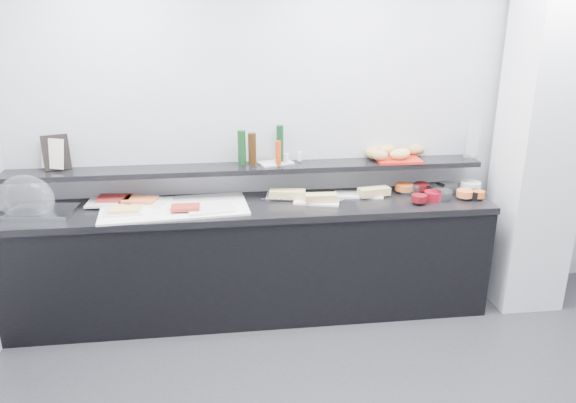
{
  "coord_description": "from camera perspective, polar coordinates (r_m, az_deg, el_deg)",
  "views": [
    {
      "loc": [
        -0.91,
        -2.23,
        2.31
      ],
      "look_at": [
        -0.45,
        1.45,
        1.0
      ],
      "focal_mm": 35.0,
      "sensor_mm": 36.0,
      "label": 1
    }
  ],
  "objects": [
    {
      "name": "back_wall",
      "position": [
        4.43,
        4.92,
        6.87
      ],
      "size": [
        5.0,
        0.02,
        2.7
      ],
      "primitive_type": "cube",
      "color": "#AEB1B5",
      "rests_on": "ground"
    },
    {
      "name": "column",
      "position": [
        4.67,
        24.28,
        5.87
      ],
      "size": [
        0.5,
        0.5,
        2.7
      ],
      "primitive_type": "cube",
      "color": "white",
      "rests_on": "ground"
    },
    {
      "name": "buffet_cabinet",
      "position": [
        4.36,
        -3.69,
        -6.19
      ],
      "size": [
        3.6,
        0.6,
        0.85
      ],
      "primitive_type": "cube",
      "color": "black",
      "rests_on": "ground"
    },
    {
      "name": "counter_top",
      "position": [
        4.19,
        -3.83,
        -0.63
      ],
      "size": [
        3.62,
        0.62,
        0.05
      ],
      "primitive_type": "cube",
      "color": "black",
      "rests_on": "buffet_cabinet"
    },
    {
      "name": "wall_shelf",
      "position": [
        4.27,
        -4.05,
        3.38
      ],
      "size": [
        3.6,
        0.25,
        0.04
      ],
      "primitive_type": "cube",
      "color": "black",
      "rests_on": "back_wall"
    },
    {
      "name": "cloche_base",
      "position": [
        4.32,
        -23.7,
        -1.01
      ],
      "size": [
        0.48,
        0.35,
        0.04
      ],
      "primitive_type": "cube",
      "rotation": [
        0.0,
        0.0,
        -0.13
      ],
      "color": "#B6BABE",
      "rests_on": "counter_top"
    },
    {
      "name": "cloche_dome",
      "position": [
        4.32,
        -25.05,
        0.26
      ],
      "size": [
        0.46,
        0.36,
        0.34
      ],
      "primitive_type": "ellipsoid",
      "rotation": [
        0.0,
        0.0,
        -0.26
      ],
      "color": "white",
      "rests_on": "cloche_base"
    },
    {
      "name": "linen_runner",
      "position": [
        4.16,
        -11.45,
        -0.65
      ],
      "size": [
        1.09,
        0.58,
        0.01
      ],
      "primitive_type": "cube",
      "rotation": [
        0.0,
        0.0,
        0.09
      ],
      "color": "white",
      "rests_on": "counter_top"
    },
    {
      "name": "platter_meat_a",
      "position": [
        4.36,
        -17.59,
        -0.06
      ],
      "size": [
        0.34,
        0.23,
        0.01
      ],
      "primitive_type": "cube",
      "rotation": [
        0.0,
        0.0,
        -0.04
      ],
      "color": "white",
      "rests_on": "linen_runner"
    },
    {
      "name": "food_meat_a",
      "position": [
        4.38,
        -17.21,
        0.34
      ],
      "size": [
        0.26,
        0.18,
        0.02
      ],
      "primitive_type": "cube",
      "rotation": [
        0.0,
        0.0,
        -0.1
      ],
      "color": "maroon",
      "rests_on": "platter_meat_a"
    },
    {
      "name": "platter_salmon",
      "position": [
        4.3,
        -14.28,
        -0.0
      ],
      "size": [
        0.39,
        0.33,
        0.01
      ],
      "primitive_type": "cube",
      "rotation": [
        0.0,
        0.0,
        -0.36
      ],
      "color": "white",
      "rests_on": "linen_runner"
    },
    {
      "name": "food_salmon",
      "position": [
        4.29,
        -14.82,
        0.18
      ],
      "size": [
        0.27,
        0.2,
        0.02
      ],
      "primitive_type": "cube",
      "rotation": [
        0.0,
        0.0,
        -0.26
      ],
      "color": "orange",
      "rests_on": "platter_salmon"
    },
    {
      "name": "platter_cheese",
      "position": [
        4.13,
        -16.39,
        -1.01
      ],
      "size": [
        0.28,
        0.2,
        0.01
      ],
      "primitive_type": "cube",
      "rotation": [
        0.0,
        0.0,
        0.08
      ],
      "color": "white",
      "rests_on": "linen_runner"
    },
    {
      "name": "food_cheese",
      "position": [
        4.11,
        -16.27,
        -0.78
      ],
      "size": [
        0.2,
        0.13,
        0.02
      ],
      "primitive_type": "cube",
      "rotation": [
        0.0,
        0.0,
        0.01
      ],
      "color": "#F7C360",
      "rests_on": "platter_cheese"
    },
    {
      "name": "platter_meat_b",
      "position": [
        4.05,
        -7.83,
        -0.74
      ],
      "size": [
        0.36,
        0.27,
        0.01
      ],
      "primitive_type": "cube",
      "rotation": [
        0.0,
        0.0,
        0.17
      ],
      "color": "white",
      "rests_on": "linen_runner"
    },
    {
      "name": "food_meat_b",
      "position": [
        4.06,
        -10.39,
        -0.59
      ],
      "size": [
        0.2,
        0.13,
        0.02
      ],
      "primitive_type": "cube",
      "rotation": [
        0.0,
        0.0,
        -0.01
      ],
      "color": "maroon",
      "rests_on": "platter_meat_b"
    },
    {
      "name": "sandwich_plate_left",
      "position": [
        4.33,
        0.32,
        0.55
      ],
      "size": [
        0.4,
        0.22,
        0.01
      ],
      "primitive_type": "cube",
      "rotation": [
        0.0,
        0.0,
        -0.16
      ],
      "color": "white",
      "rests_on": "counter_top"
    },
    {
      "name": "sandwich_food_left",
      "position": [
        4.26,
        -0.06,
        0.78
      ],
      "size": [
        0.28,
        0.15,
        0.06
      ],
      "primitive_type": "cube",
      "rotation": [
        0.0,
        0.0,
        -0.17
      ],
      "color": "#D5C06F",
      "rests_on": "sandwich_plate_left"
    },
    {
      "name": "tongs_left",
      "position": [
        4.23,
        -1.64,
        0.24
      ],
      "size": [
        0.16,
        0.04,
        0.01
      ],
      "primitive_type": "cylinder",
      "rotation": [
        0.0,
        1.57,
        -0.18
      ],
      "color": "#B1B4B8",
      "rests_on": "sandwich_plate_left"
    },
    {
      "name": "sandwich_plate_mid",
      "position": [
        4.2,
        2.91,
        -0.06
      ],
      "size": [
        0.36,
        0.23,
        0.01
      ],
      "primitive_type": "cube",
      "rotation": [
        0.0,
        0.0,
        -0.27
      ],
      "color": "white",
      "rests_on": "counter_top"
    },
    {
      "name": "sandwich_food_mid",
      "position": [
        4.18,
        3.39,
        0.38
      ],
      "size": [
        0.24,
        0.1,
        0.06
      ],
      "primitive_type": "cube",
      "rotation": [
        0.0,
        0.0,
        -0.04
      ],
      "color": "tan",
      "rests_on": "sandwich_plate_mid"
    },
    {
      "name": "tongs_mid",
      "position": [
        4.2,
        4.64,
        0.08
      ],
      "size": [
        0.16,
        0.04,
        0.01
      ],
      "primitive_type": "cylinder",
      "rotation": [
        0.0,
        1.57,
        0.21
      ],
      "color": "silver",
      "rests_on": "sandwich_plate_mid"
    },
    {
      "name": "sandwich_plate_right",
      "position": [
        4.39,
        7.19,
        0.68
      ],
      "size": [
        0.39,
        0.21,
        0.01
      ],
      "primitive_type": "cube",
      "rotation": [
        0.0,
        0.0,
        -0.16
      ],
      "color": "white",
      "rests_on": "counter_top"
    },
    {
      "name": "sandwich_food_right",
      "position": [
        4.36,
        8.73,
        1.01
      ],
      "size": [
        0.26,
        0.14,
        0.06
      ],
      "primitive_type": "cube",
      "rotation": [
        0.0,
        0.0,
        0.18
      ],
      "color": "tan",
      "rests_on": "sandwich_plate_right"
    },
    {
      "name": "tongs_right",
      "position": [
        4.33,
        8.19,
        0.54
      ],
      "size": [
        0.15,
        0.07,
        0.01
      ],
      "primitive_type": "cylinder",
      "rotation": [
        0.0,
        1.57,
        0.38
      ],
      "color": "silver",
      "rests_on": "sandwich_plate_right"
    },
    {
      "name": "bowl_glass_fruit",
      "position": [
        4.51,
        12.24,
        1.24
      ],
      "size": [
        0.21,
        0.21,
        0.07
      ],
      "primitive_type": "cylinder",
      "rotation": [
        0.0,
        0.0,
        -0.38
      ],
      "color": "white",
      "rests_on": "counter_top"
    },
    {
      "name": "fill_glass_fruit",
      "position": [
        4.51,
        11.7,
        1.45
      ],
      "size": [
        0.16,
        0.16,
        0.05
      ],
      "primitive_type": "cylinder",
      "rotation": [
        0.0,
        0.0,
        -0.18
      ],
      "color": "orange",
      "rests_on": "bowl_glass_fruit"
    },
    {
      "name": "bowl_black_jam",
      "position": [
        4.56,
        14.74,
        1.25
      ],
      "size": [
        0.17,
        0.17,
        0.07
      ],
      "primitive_type": "cylinder",
      "rotation": [
        0.0,
        0.0,
        -0.24
      ],
      "color": "black",
      "rests_on": "counter_top"
    },
    {
      "name": "fill_black_jam",
      "position": [
        4.56,
        13.43,
        1.51
      ],
      "size": [
        0.13,
        0.13,
        0.05
      ],
      "primitive_type": "cylinder",
      "rotation": [
        0.0,
        0.0,
        0.09
      ],
      "color": "#4F0B0D",
      "rests_on": "bowl_black_jam"
    },
    {
      "name": "bowl_glass_cream",
      "position": [
        4.6,
        15.84,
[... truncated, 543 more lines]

